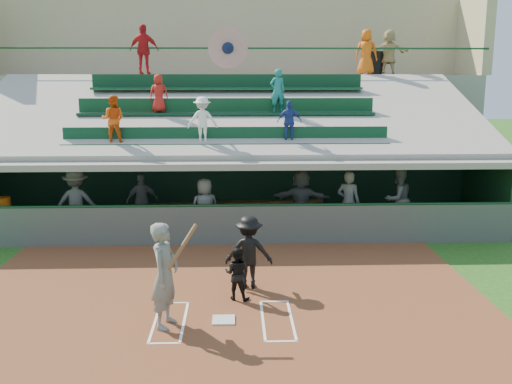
{
  "coord_description": "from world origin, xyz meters",
  "views": [
    {
      "loc": [
        0.24,
        -10.15,
        4.61
      ],
      "look_at": [
        0.75,
        3.5,
        1.8
      ],
      "focal_mm": 40.0,
      "sensor_mm": 36.0,
      "label": 1
    }
  ],
  "objects_px": {
    "home_plate": "(224,320)",
    "trash_bin": "(377,63)",
    "white_table": "(4,223)",
    "catcher": "(237,274)",
    "water_cooler": "(4,204)",
    "batter_at_plate": "(165,275)"
  },
  "relations": [
    {
      "from": "home_plate",
      "to": "trash_bin",
      "type": "relative_size",
      "value": 0.46
    },
    {
      "from": "white_table",
      "to": "catcher",
      "type": "bearing_deg",
      "value": -32.63
    },
    {
      "from": "white_table",
      "to": "water_cooler",
      "type": "xyz_separation_m",
      "value": [
        0.07,
        -0.06,
        0.57
      ]
    },
    {
      "from": "water_cooler",
      "to": "trash_bin",
      "type": "relative_size",
      "value": 0.42
    },
    {
      "from": "home_plate",
      "to": "trash_bin",
      "type": "height_order",
      "value": "trash_bin"
    },
    {
      "from": "batter_at_plate",
      "to": "water_cooler",
      "type": "height_order",
      "value": "batter_at_plate"
    },
    {
      "from": "trash_bin",
      "to": "water_cooler",
      "type": "bearing_deg",
      "value": -150.41
    },
    {
      "from": "water_cooler",
      "to": "trash_bin",
      "type": "distance_m",
      "value": 14.77
    },
    {
      "from": "batter_at_plate",
      "to": "water_cooler",
      "type": "xyz_separation_m",
      "value": [
        -5.34,
        6.19,
        -0.03
      ]
    },
    {
      "from": "trash_bin",
      "to": "batter_at_plate",
      "type": "bearing_deg",
      "value": -117.95
    },
    {
      "from": "home_plate",
      "to": "white_table",
      "type": "relative_size",
      "value": 0.5
    },
    {
      "from": "white_table",
      "to": "home_plate",
      "type": "bearing_deg",
      "value": -39.23
    },
    {
      "from": "home_plate",
      "to": "catcher",
      "type": "height_order",
      "value": "catcher"
    },
    {
      "from": "white_table",
      "to": "trash_bin",
      "type": "relative_size",
      "value": 0.92
    },
    {
      "from": "white_table",
      "to": "water_cooler",
      "type": "distance_m",
      "value": 0.58
    },
    {
      "from": "home_plate",
      "to": "batter_at_plate",
      "type": "distance_m",
      "value": 1.46
    },
    {
      "from": "home_plate",
      "to": "water_cooler",
      "type": "xyz_separation_m",
      "value": [
        -6.4,
        6.01,
        0.95
      ]
    },
    {
      "from": "catcher",
      "to": "batter_at_plate",
      "type": "bearing_deg",
      "value": 60.36
    },
    {
      "from": "white_table",
      "to": "water_cooler",
      "type": "relative_size",
      "value": 2.18
    },
    {
      "from": "trash_bin",
      "to": "catcher",
      "type": "bearing_deg",
      "value": -115.4
    },
    {
      "from": "trash_bin",
      "to": "home_plate",
      "type": "bearing_deg",
      "value": -114.53
    },
    {
      "from": "batter_at_plate",
      "to": "water_cooler",
      "type": "bearing_deg",
      "value": 130.8
    }
  ]
}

